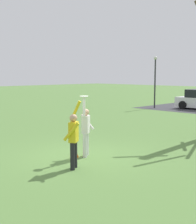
{
  "coord_description": "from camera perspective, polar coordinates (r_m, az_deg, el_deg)",
  "views": [
    {
      "loc": [
        8.06,
        -7.11,
        2.83
      ],
      "look_at": [
        0.58,
        0.31,
        1.56
      ],
      "focal_mm": 50.89,
      "sensor_mm": 36.0,
      "label": 1
    }
  ],
  "objects": [
    {
      "name": "person_catcher",
      "position": [
        10.86,
        -2.21,
        -2.93
      ],
      "size": [
        0.53,
        0.59,
        2.08
      ],
      "rotation": [
        0.0,
        0.0,
        -0.99
      ],
      "color": "silver",
      "rests_on": "ground_plane"
    },
    {
      "name": "ground_plane",
      "position": [
        11.12,
        -3.26,
        -7.89
      ],
      "size": [
        120.0,
        120.0,
        0.0
      ],
      "primitive_type": "plane",
      "color": "#567F3D"
    },
    {
      "name": "field_cone_orange",
      "position": [
        10.95,
        -4.17,
        -7.26
      ],
      "size": [
        0.26,
        0.26,
        0.32
      ],
      "primitive_type": "cone",
      "color": "orange",
      "rests_on": "ground_plane"
    },
    {
      "name": "person_defender",
      "position": [
        9.46,
        -4.41,
        -4.42
      ],
      "size": [
        0.62,
        0.66,
        2.04
      ],
      "rotation": [
        0.0,
        0.0,
        2.15
      ],
      "color": "black",
      "rests_on": "ground_plane"
    },
    {
      "name": "frisbee_disc",
      "position": [
        10.51,
        -2.54,
        2.84
      ],
      "size": [
        0.27,
        0.27,
        0.02
      ],
      "primitive_type": "cylinder",
      "color": "white",
      "rests_on": "person_catcher"
    },
    {
      "name": "lamppost_by_lot",
      "position": [
        26.73,
        10.22,
        6.22
      ],
      "size": [
        0.28,
        0.28,
        4.26
      ],
      "color": "#2D2D33",
      "rests_on": "ground_plane"
    }
  ]
}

